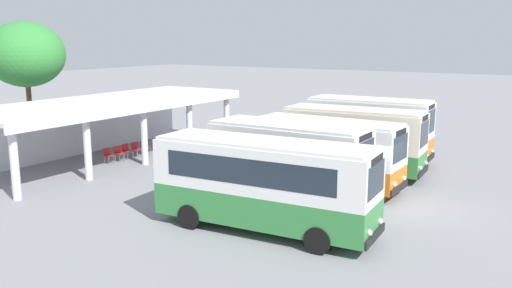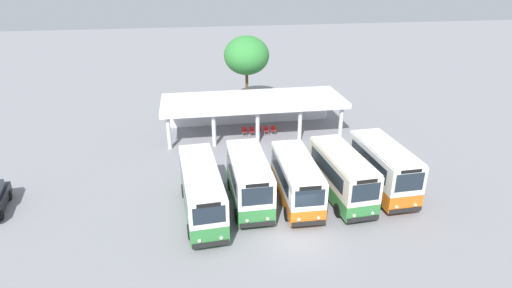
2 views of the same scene
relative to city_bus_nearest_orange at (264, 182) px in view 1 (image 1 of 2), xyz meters
name	(u,v)px [view 1 (image 1 of 2)]	position (x,y,z in m)	size (l,w,h in m)	color
ground_plane	(400,207)	(5.32, -3.27, -1.81)	(180.00, 180.00, 0.00)	gray
city_bus_nearest_orange	(264,182)	(0.00, 0.00, 0.00)	(2.71, 8.14, 3.27)	black
city_bus_second_in_row	(288,161)	(3.13, 0.74, 0.06)	(2.41, 6.60, 3.39)	black
city_bus_middle_cream	(327,151)	(6.25, 0.46, -0.06)	(2.42, 6.89, 3.15)	black
city_bus_fourth_amber	(353,138)	(9.38, 0.44, 0.03)	(2.65, 7.09, 3.32)	black
city_bus_fifth_blue	(369,127)	(12.51, 0.80, 0.12)	(2.62, 6.80, 3.50)	black
terminal_canopy	(103,112)	(5.42, 13.92, 0.85)	(16.77, 6.03, 3.40)	silver
waiting_chair_end_by_column	(108,154)	(4.49, 12.66, -1.28)	(0.46, 0.46, 0.86)	slate
waiting_chair_second_from_end	(119,152)	(5.18, 12.56, -1.28)	(0.46, 0.46, 0.86)	slate
waiting_chair_middle_seat	(126,150)	(5.87, 12.65, -1.28)	(0.46, 0.46, 0.86)	slate
waiting_chair_fourth_seat	(136,148)	(6.56, 12.58, -1.28)	(0.46, 0.46, 0.86)	slate
waiting_chair_fifth_seat	(145,146)	(7.25, 12.56, -1.28)	(0.46, 0.46, 0.86)	slate
roadside_tree_behind_canopy	(26,55)	(6.00, 21.31, 3.92)	(4.88, 4.88, 7.82)	brown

